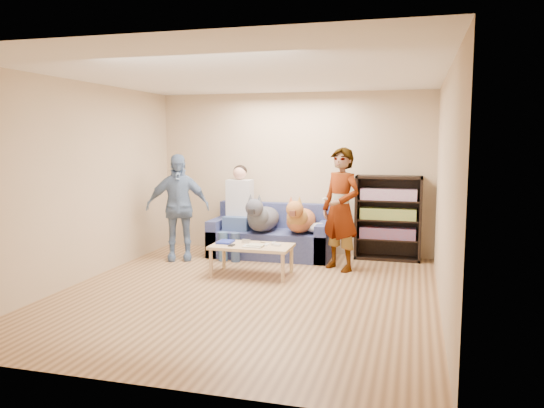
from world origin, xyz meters
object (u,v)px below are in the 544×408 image
(person_standing_left, at_px, (178,207))
(dog_gray, at_px, (262,217))
(camera_silver, at_px, (246,241))
(person_seated, at_px, (238,208))
(bookshelf, at_px, (388,216))
(coffee_table, at_px, (252,248))
(sofa, at_px, (272,238))
(notebook_blue, at_px, (225,242))
(person_standing_right, at_px, (341,209))
(dog_tan, at_px, (300,219))

(person_standing_left, bearing_deg, dog_gray, -4.73)
(camera_silver, height_order, person_seated, person_seated)
(bookshelf, bearing_deg, coffee_table, -139.78)
(sofa, bearing_deg, coffee_table, -87.41)
(notebook_blue, xyz_separation_m, sofa, (0.34, 1.19, -0.15))
(camera_silver, bearing_deg, bookshelf, 36.01)
(person_standing_right, relative_size, sofa, 0.92)
(notebook_blue, xyz_separation_m, bookshelf, (2.14, 1.42, 0.25))
(coffee_table, bearing_deg, person_standing_right, 28.96)
(notebook_blue, relative_size, dog_tan, 0.22)
(person_standing_right, height_order, dog_gray, person_standing_right)
(camera_silver, bearing_deg, sofa, 86.74)
(person_standing_right, xyz_separation_m, bookshelf, (0.62, 0.85, -0.19))
(camera_silver, height_order, sofa, sofa)
(person_seated, bearing_deg, notebook_blue, -80.51)
(person_standing_right, height_order, camera_silver, person_standing_right)
(notebook_blue, height_order, dog_gray, dog_gray)
(sofa, bearing_deg, person_seated, -166.36)
(camera_silver, xyz_separation_m, bookshelf, (1.86, 1.35, 0.23))
(person_standing_left, relative_size, person_seated, 1.11)
(camera_silver, relative_size, dog_tan, 0.09)
(person_standing_left, relative_size, bookshelf, 1.26)
(bookshelf, bearing_deg, dog_gray, -165.89)
(coffee_table, bearing_deg, camera_silver, 135.00)
(person_standing_right, bearing_deg, camera_silver, -124.23)
(notebook_blue, bearing_deg, person_standing_left, 150.27)
(dog_tan, bearing_deg, dog_gray, -174.41)
(person_standing_right, distance_m, dog_tan, 0.84)
(camera_silver, height_order, dog_tan, dog_tan)
(bookshelf, bearing_deg, person_standing_left, -164.52)
(sofa, height_order, coffee_table, sofa)
(bookshelf, bearing_deg, camera_silver, -143.99)
(coffee_table, distance_m, bookshelf, 2.30)
(person_standing_left, height_order, dog_gray, person_standing_left)
(person_standing_left, bearing_deg, coffee_table, -46.12)
(dog_gray, bearing_deg, sofa, 69.55)
(dog_gray, bearing_deg, person_standing_left, -162.44)
(sofa, bearing_deg, camera_silver, -93.26)
(person_standing_right, bearing_deg, person_seated, -162.27)
(dog_gray, relative_size, bookshelf, 0.97)
(person_seated, distance_m, dog_tan, 1.03)
(dog_gray, bearing_deg, dog_tan, 5.59)
(person_standing_left, bearing_deg, camera_silver, -43.52)
(person_standing_right, bearing_deg, bookshelf, 87.85)
(person_standing_right, relative_size, camera_silver, 15.84)
(person_standing_right, height_order, sofa, person_standing_right)
(person_seated, relative_size, dog_gray, 1.16)
(person_standing_right, xyz_separation_m, coffee_table, (-1.13, -0.62, -0.50))
(sofa, bearing_deg, bookshelf, 7.40)
(notebook_blue, bearing_deg, person_seated, 99.49)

